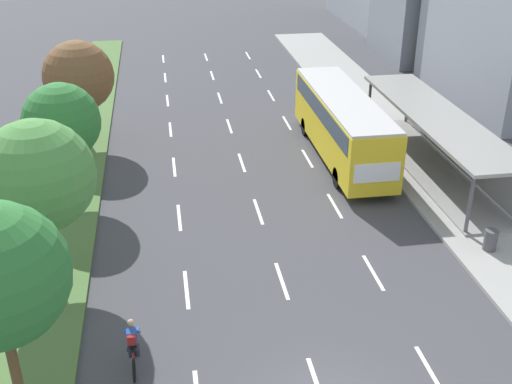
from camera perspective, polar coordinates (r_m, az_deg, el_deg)
median_strip at (r=35.28m, az=-15.37°, el=3.45°), size 2.60×52.00×0.12m
sidewalk_right at (r=37.41m, az=12.40°, el=5.14°), size 4.50×52.00×0.15m
lane_divider_left at (r=32.71m, az=-7.38°, el=2.26°), size 0.14×45.95×0.01m
lane_divider_center at (r=32.94m, az=-1.29°, el=2.67°), size 0.14×45.95×0.01m
lane_divider_right at (r=33.55m, az=4.65°, el=3.04°), size 0.14×45.95×0.01m
bus_shelter at (r=32.61m, az=16.19°, el=4.87°), size 2.90×13.81×2.86m
bus at (r=33.13m, az=7.78°, el=6.42°), size 2.54×11.29×3.37m
cyclist at (r=19.71m, az=-11.01°, el=-13.53°), size 0.46×1.82×1.71m
median_tree_second at (r=22.57m, az=-19.08°, el=1.33°), size 3.93×3.93×6.12m
median_tree_third at (r=28.85m, az=-17.11°, el=6.06°), size 3.39×3.39×5.39m
median_tree_fourth at (r=35.09m, az=-15.69°, el=10.01°), size 3.73×3.73×5.68m
trash_bin at (r=26.49m, az=20.37°, el=-4.07°), size 0.52×0.52×0.85m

